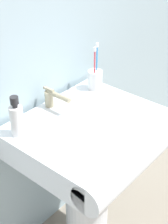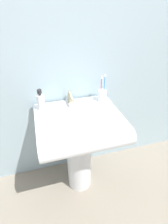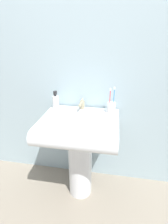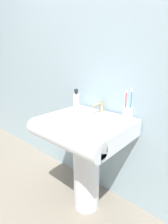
% 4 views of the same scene
% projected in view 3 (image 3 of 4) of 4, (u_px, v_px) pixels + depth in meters
% --- Properties ---
extents(ground_plane, '(6.00, 6.00, 0.00)m').
position_uv_depth(ground_plane, '(81.00, 190.00, 1.68)').
color(ground_plane, gray).
rests_on(ground_plane, ground).
extents(wall_back, '(5.00, 0.05, 2.40)m').
position_uv_depth(wall_back, '(86.00, 57.00, 1.46)').
color(wall_back, '#9EB7C1').
rests_on(wall_back, ground).
extents(sink_pedestal, '(0.21, 0.21, 0.65)m').
position_uv_depth(sink_pedestal, '(80.00, 163.00, 1.55)').
color(sink_pedestal, white).
rests_on(sink_pedestal, ground).
extents(sink_basin, '(0.61, 0.54, 0.12)m').
position_uv_depth(sink_basin, '(79.00, 128.00, 1.35)').
color(sink_basin, white).
rests_on(sink_basin, sink_pedestal).
extents(faucet, '(0.04, 0.15, 0.09)m').
position_uv_depth(faucet, '(82.00, 104.00, 1.52)').
color(faucet, tan).
rests_on(faucet, sink_basin).
extents(toothbrush_cup, '(0.07, 0.07, 0.22)m').
position_uv_depth(toothbrush_cup, '(111.00, 107.00, 1.45)').
color(toothbrush_cup, white).
rests_on(toothbrush_cup, sink_basin).
extents(soap_bottle, '(0.05, 0.05, 0.17)m').
position_uv_depth(soap_bottle, '(56.00, 102.00, 1.52)').
color(soap_bottle, white).
rests_on(soap_bottle, sink_basin).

